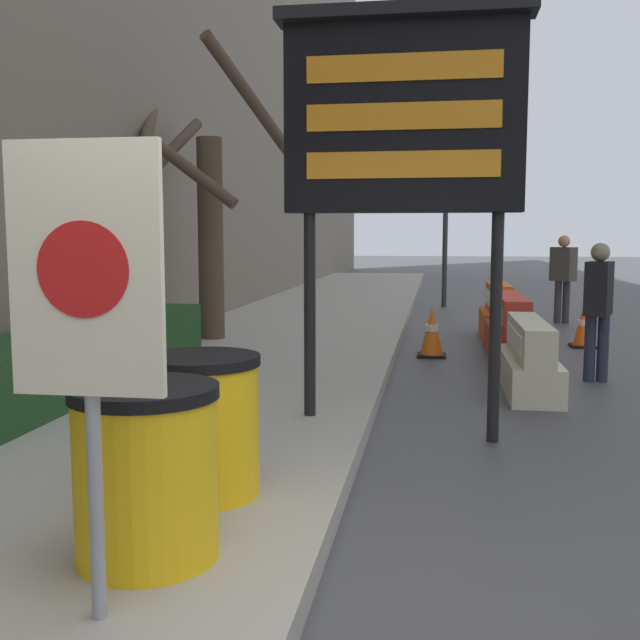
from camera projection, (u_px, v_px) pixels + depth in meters
name	position (u px, v px, depth m)	size (l,w,h in m)	color
ground_plane	(301.00, 637.00, 3.21)	(120.00, 120.00, 0.00)	#474749
hedge_strip	(21.00, 376.00, 6.59)	(0.90, 7.42, 0.62)	#1E421E
bare_tree	(206.00, 205.00, 10.99)	(2.45, 2.26, 4.17)	#4C3D2D
barrel_drum_foreground	(146.00, 472.00, 3.56)	(0.71, 0.71, 0.84)	yellow
barrel_drum_middle	(202.00, 425.00, 4.45)	(0.71, 0.71, 0.84)	yellow
warning_sign	(87.00, 300.00, 2.88)	(0.62, 0.08, 1.91)	gray
message_board	(403.00, 120.00, 6.06)	(2.05, 0.36, 3.51)	black
jersey_barrier_cream	(529.00, 360.00, 8.22)	(0.53, 1.89, 0.79)	beige
jersey_barrier_red_striped	(510.00, 331.00, 10.42)	(0.57, 2.14, 0.89)	red
jersey_barrier_orange_far	(498.00, 314.00, 12.47)	(0.54, 1.63, 0.92)	orange
traffic_cone_near	(583.00, 326.00, 11.47)	(0.37, 0.37, 0.66)	black
traffic_cone_mid	(432.00, 332.00, 10.56)	(0.40, 0.40, 0.72)	black
traffic_light_near_curb	(446.00, 179.00, 17.64)	(0.28, 0.44, 4.21)	#2D2D30
pedestrian_worker	(563.00, 272.00, 14.56)	(0.51, 0.50, 1.71)	#333338
pedestrian_passerby	(598.00, 300.00, 8.71)	(0.40, 0.49, 1.63)	#23283D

